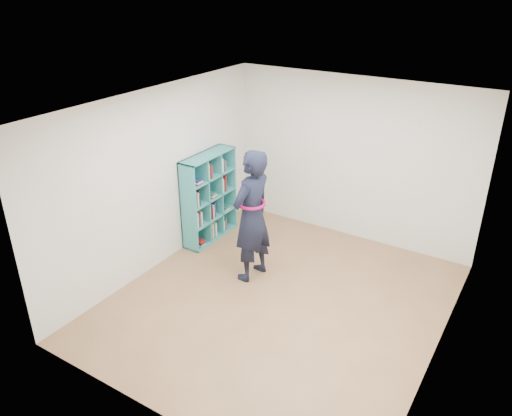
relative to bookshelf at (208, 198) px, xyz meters
The scene contains 9 objects.
floor 2.20m from the bookshelf, 27.15° to the right, with size 4.50×4.50×0.00m, color olive.
ceiling 2.82m from the bookshelf, 27.15° to the right, with size 4.50×4.50×0.00m, color white.
wall_left 1.14m from the bookshelf, 98.48° to the right, with size 0.02×4.50×2.60m, color silver.
wall_right 4.02m from the bookshelf, 13.87° to the right, with size 0.02×4.50×2.60m, color silver.
wall_back 2.34m from the bookshelf, 34.92° to the left, with size 4.00×0.02×2.60m, color silver.
wall_front 3.75m from the bookshelf, 59.88° to the right, with size 4.00×0.02×2.60m, color silver.
bookshelf is the anchor object (origin of this frame).
person 1.39m from the bookshelf, 26.76° to the right, with size 0.53×0.74×1.90m.
smartphone 1.24m from the bookshelf, 24.81° to the right, with size 0.02×0.11×0.15m.
Camera 1 is at (2.63, -4.78, 3.95)m, focal length 35.00 mm.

